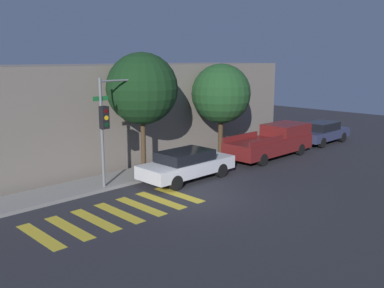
{
  "coord_description": "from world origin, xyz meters",
  "views": [
    {
      "loc": [
        -11.34,
        -11.23,
        5.38
      ],
      "look_at": [
        1.78,
        2.1,
        1.6
      ],
      "focal_mm": 40.0,
      "sensor_mm": 36.0,
      "label": 1
    }
  ],
  "objects_px": {
    "pickup_truck": "(273,141)",
    "sedan_middle": "(322,132)",
    "sedan_near_corner": "(187,164)",
    "traffic_light_pole": "(113,112)",
    "tree_near_corner": "(142,89)",
    "tree_midblock": "(221,94)"
  },
  "relations": [
    {
      "from": "pickup_truck",
      "to": "sedan_middle",
      "type": "bearing_deg",
      "value": -0.0
    },
    {
      "from": "sedan_middle",
      "to": "sedan_near_corner",
      "type": "bearing_deg",
      "value": 180.0
    },
    {
      "from": "traffic_light_pole",
      "to": "sedan_near_corner",
      "type": "relative_size",
      "value": 1.01
    },
    {
      "from": "sedan_middle",
      "to": "tree_near_corner",
      "type": "relative_size",
      "value": 0.76
    },
    {
      "from": "sedan_near_corner",
      "to": "tree_near_corner",
      "type": "relative_size",
      "value": 0.81
    },
    {
      "from": "traffic_light_pole",
      "to": "sedan_middle",
      "type": "bearing_deg",
      "value": -4.86
    },
    {
      "from": "tree_near_corner",
      "to": "sedan_near_corner",
      "type": "bearing_deg",
      "value": -70.25
    },
    {
      "from": "pickup_truck",
      "to": "tree_near_corner",
      "type": "relative_size",
      "value": 1.01
    },
    {
      "from": "tree_midblock",
      "to": "tree_near_corner",
      "type": "bearing_deg",
      "value": 180.0
    },
    {
      "from": "traffic_light_pole",
      "to": "tree_midblock",
      "type": "bearing_deg",
      "value": 6.37
    },
    {
      "from": "sedan_near_corner",
      "to": "tree_near_corner",
      "type": "distance_m",
      "value": 3.97
    },
    {
      "from": "sedan_middle",
      "to": "tree_near_corner",
      "type": "height_order",
      "value": "tree_near_corner"
    },
    {
      "from": "pickup_truck",
      "to": "tree_near_corner",
      "type": "height_order",
      "value": "tree_near_corner"
    },
    {
      "from": "pickup_truck",
      "to": "sedan_middle",
      "type": "relative_size",
      "value": 1.34
    },
    {
      "from": "sedan_near_corner",
      "to": "sedan_middle",
      "type": "bearing_deg",
      "value": -0.0
    },
    {
      "from": "traffic_light_pole",
      "to": "sedan_near_corner",
      "type": "height_order",
      "value": "traffic_light_pole"
    },
    {
      "from": "traffic_light_pole",
      "to": "tree_midblock",
      "type": "relative_size",
      "value": 0.91
    },
    {
      "from": "tree_midblock",
      "to": "pickup_truck",
      "type": "bearing_deg",
      "value": -46.79
    },
    {
      "from": "sedan_near_corner",
      "to": "pickup_truck",
      "type": "xyz_separation_m",
      "value": [
        6.61,
        0.0,
        0.14
      ]
    },
    {
      "from": "sedan_near_corner",
      "to": "tree_near_corner",
      "type": "bearing_deg",
      "value": 109.75
    },
    {
      "from": "sedan_middle",
      "to": "pickup_truck",
      "type": "bearing_deg",
      "value": 180.0
    },
    {
      "from": "sedan_near_corner",
      "to": "sedan_middle",
      "type": "relative_size",
      "value": 1.07
    }
  ]
}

